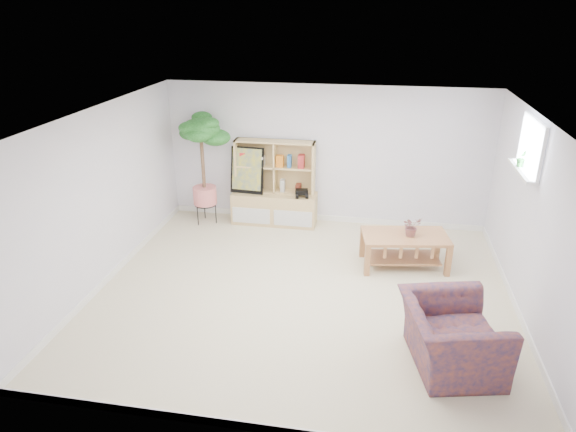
% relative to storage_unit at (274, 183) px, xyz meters
% --- Properties ---
extents(floor, '(5.50, 5.00, 0.01)m').
position_rel_storage_unit_xyz_m(floor, '(0.85, -2.24, -0.73)').
color(floor, beige).
rests_on(floor, ground).
extents(ceiling, '(5.50, 5.00, 0.01)m').
position_rel_storage_unit_xyz_m(ceiling, '(0.85, -2.24, 1.67)').
color(ceiling, white).
rests_on(ceiling, walls).
extents(walls, '(5.51, 5.01, 2.40)m').
position_rel_storage_unit_xyz_m(walls, '(0.85, -2.24, 0.47)').
color(walls, silver).
rests_on(walls, floor).
extents(baseboard, '(5.50, 5.00, 0.10)m').
position_rel_storage_unit_xyz_m(baseboard, '(0.85, -2.24, -0.68)').
color(baseboard, white).
rests_on(baseboard, floor).
extents(window, '(0.10, 0.98, 0.68)m').
position_rel_storage_unit_xyz_m(window, '(3.58, -1.64, 1.27)').
color(window, white).
rests_on(window, walls).
extents(window_sill, '(0.14, 1.00, 0.04)m').
position_rel_storage_unit_xyz_m(window_sill, '(3.52, -1.64, 0.95)').
color(window_sill, white).
rests_on(window_sill, walls).
extents(storage_unit, '(1.47, 0.50, 1.47)m').
position_rel_storage_unit_xyz_m(storage_unit, '(0.00, 0.00, 0.00)').
color(storage_unit, tan).
rests_on(storage_unit, floor).
extents(poster, '(0.59, 0.18, 0.80)m').
position_rel_storage_unit_xyz_m(poster, '(-0.47, -0.02, 0.22)').
color(poster, yellow).
rests_on(poster, storage_unit).
extents(toy_truck, '(0.34, 0.26, 0.16)m').
position_rel_storage_unit_xyz_m(toy_truck, '(0.50, -0.10, -0.10)').
color(toy_truck, black).
rests_on(toy_truck, storage_unit).
extents(coffee_table, '(1.32, 0.86, 0.50)m').
position_rel_storage_unit_xyz_m(coffee_table, '(2.20, -1.24, -0.48)').
color(coffee_table, '#9D6334').
rests_on(coffee_table, floor).
extents(table_plant, '(0.35, 0.34, 0.29)m').
position_rel_storage_unit_xyz_m(table_plant, '(2.27, -1.25, -0.08)').
color(table_plant, '#2B7529').
rests_on(table_plant, coffee_table).
extents(floor_tree, '(0.76, 0.76, 1.94)m').
position_rel_storage_unit_xyz_m(floor_tree, '(-1.20, -0.19, 0.23)').
color(floor_tree, '#0D440F').
rests_on(floor_tree, floor).
extents(armchair, '(1.17, 1.28, 0.81)m').
position_rel_storage_unit_xyz_m(armchair, '(2.61, -3.44, -0.33)').
color(armchair, navy).
rests_on(armchair, floor).
extents(sill_plant, '(0.15, 0.13, 0.23)m').
position_rel_storage_unit_xyz_m(sill_plant, '(3.52, -1.52, 1.08)').
color(sill_plant, '#0D440F').
rests_on(sill_plant, window_sill).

